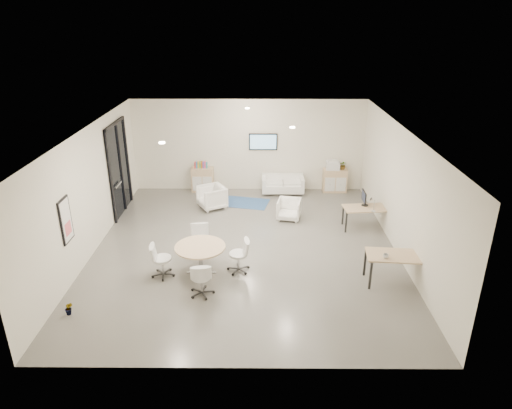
{
  "coord_description": "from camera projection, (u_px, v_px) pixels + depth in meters",
  "views": [
    {
      "loc": [
        0.36,
        -10.85,
        5.83
      ],
      "look_at": [
        0.28,
        0.4,
        1.11
      ],
      "focal_mm": 32.0,
      "sensor_mm": 36.0,
      "label": 1
    }
  ],
  "objects": [
    {
      "name": "glass_door",
      "position": [
        119.0,
        166.0,
        14.02
      ],
      "size": [
        0.09,
        1.9,
        2.85
      ],
      "color": "black",
      "rests_on": "room_shell"
    },
    {
      "name": "armchair_left",
      "position": [
        212.0,
        196.0,
        14.67
      ],
      "size": [
        1.02,
        1.04,
        0.81
      ],
      "primitive_type": "imported",
      "rotation": [
        0.0,
        0.0,
        -1.07
      ],
      "color": "white",
      "rests_on": "room_shell"
    },
    {
      "name": "sideboard_left",
      "position": [
        203.0,
        180.0,
        16.05
      ],
      "size": [
        0.77,
        0.4,
        0.86
      ],
      "color": "tan",
      "rests_on": "room_shell"
    },
    {
      "name": "plant_floor",
      "position": [
        70.0,
        312.0,
        9.54
      ],
      "size": [
        0.17,
        0.31,
        0.14
      ],
      "primitive_type": "imported",
      "rotation": [
        0.0,
        0.0,
        0.01
      ],
      "color": "#3F7F3F",
      "rests_on": "room_shell"
    },
    {
      "name": "desk_rear",
      "position": [
        366.0,
        210.0,
        13.18
      ],
      "size": [
        1.33,
        0.75,
        0.66
      ],
      "rotation": [
        0.0,
        0.0,
        0.09
      ],
      "color": "tan",
      "rests_on": "room_shell"
    },
    {
      "name": "meeting_chairs",
      "position": [
        201.0,
        258.0,
        10.93
      ],
      "size": [
        2.45,
        2.45,
        0.82
      ],
      "color": "white",
      "rests_on": "room_shell"
    },
    {
      "name": "ceiling_spots",
      "position": [
        237.0,
        124.0,
        11.8
      ],
      "size": [
        3.14,
        4.14,
        0.03
      ],
      "color": "#FFEAC6",
      "rests_on": "room_shell"
    },
    {
      "name": "cup",
      "position": [
        386.0,
        256.0,
        10.29
      ],
      "size": [
        0.15,
        0.14,
        0.12
      ],
      "primitive_type": "imported",
      "rotation": [
        0.0,
        0.0,
        0.4
      ],
      "color": "white",
      "rests_on": "desk_front"
    },
    {
      "name": "armchair_right",
      "position": [
        289.0,
        208.0,
        13.89
      ],
      "size": [
        0.79,
        0.76,
        0.7
      ],
      "primitive_type": "imported",
      "rotation": [
        0.0,
        0.0,
        -0.2
      ],
      "color": "white",
      "rests_on": "room_shell"
    },
    {
      "name": "printer",
      "position": [
        333.0,
        165.0,
        15.81
      ],
      "size": [
        0.48,
        0.41,
        0.32
      ],
      "rotation": [
        0.0,
        0.0,
        -0.07
      ],
      "color": "white",
      "rests_on": "sideboard_right"
    },
    {
      "name": "sideboard_right",
      "position": [
        335.0,
        180.0,
        16.03
      ],
      "size": [
        0.83,
        0.4,
        0.83
      ],
      "color": "tan",
      "rests_on": "room_shell"
    },
    {
      "name": "wall_tv",
      "position": [
        263.0,
        142.0,
        15.7
      ],
      "size": [
        0.98,
        0.06,
        0.58
      ],
      "color": "black",
      "rests_on": "room_shell"
    },
    {
      "name": "loveseat",
      "position": [
        283.0,
        185.0,
        15.95
      ],
      "size": [
        1.45,
        0.73,
        0.54
      ],
      "rotation": [
        0.0,
        0.0,
        0.0
      ],
      "color": "white",
      "rests_on": "room_shell"
    },
    {
      "name": "blue_rug",
      "position": [
        246.0,
        203.0,
        15.19
      ],
      "size": [
        1.63,
        1.27,
        0.01
      ],
      "primitive_type": "cube",
      "rotation": [
        0.0,
        0.0,
        -0.22
      ],
      "color": "#2A4E81",
      "rests_on": "room_shell"
    },
    {
      "name": "round_table",
      "position": [
        200.0,
        249.0,
        10.84
      ],
      "size": [
        1.21,
        1.21,
        0.74
      ],
      "color": "tan",
      "rests_on": "room_shell"
    },
    {
      "name": "desk_front",
      "position": [
        397.0,
        258.0,
        10.48
      ],
      "size": [
        1.43,
        0.8,
        0.72
      ],
      "rotation": [
        0.0,
        0.0,
        -0.08
      ],
      "color": "tan",
      "rests_on": "room_shell"
    },
    {
      "name": "books",
      "position": [
        201.0,
        165.0,
        15.85
      ],
      "size": [
        0.45,
        0.14,
        0.22
      ],
      "color": "red",
      "rests_on": "sideboard_left"
    },
    {
      "name": "room_shell",
      "position": [
        245.0,
        193.0,
        11.65
      ],
      "size": [
        9.6,
        10.6,
        4.8
      ],
      "color": "#605D57",
      "rests_on": "ground"
    },
    {
      "name": "monitor",
      "position": [
        364.0,
        198.0,
        13.2
      ],
      "size": [
        0.2,
        0.5,
        0.44
      ],
      "color": "black",
      "rests_on": "desk_rear"
    },
    {
      "name": "artwork",
      "position": [
        66.0,
        220.0,
        10.22
      ],
      "size": [
        0.05,
        0.54,
        1.04
      ],
      "color": "black",
      "rests_on": "room_shell"
    },
    {
      "name": "plant_cabinet",
      "position": [
        343.0,
        166.0,
        15.8
      ],
      "size": [
        0.37,
        0.39,
        0.24
      ],
      "primitive_type": "imported",
      "rotation": [
        0.0,
        0.0,
        -0.35
      ],
      "color": "#3F7F3F",
      "rests_on": "sideboard_right"
    }
  ]
}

